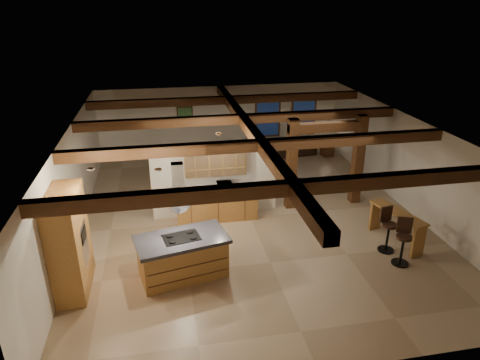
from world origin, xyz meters
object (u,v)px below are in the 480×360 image
(kitchen_island, at_px, (183,256))
(dining_table, at_px, (217,181))
(sofa, at_px, (288,147))
(bar_counter, at_px, (397,222))

(kitchen_island, distance_m, dining_table, 5.07)
(kitchen_island, xyz_separation_m, sofa, (4.98, 7.87, -0.20))
(dining_table, xyz_separation_m, sofa, (3.49, 3.03, 0.02))
(bar_counter, bearing_deg, dining_table, 134.58)
(kitchen_island, height_order, dining_table, kitchen_island)
(kitchen_island, relative_size, bar_counter, 1.28)
(kitchen_island, relative_size, sofa, 1.01)
(kitchen_island, relative_size, dining_table, 1.28)
(kitchen_island, height_order, sofa, kitchen_island)
(kitchen_island, bearing_deg, sofa, 57.67)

